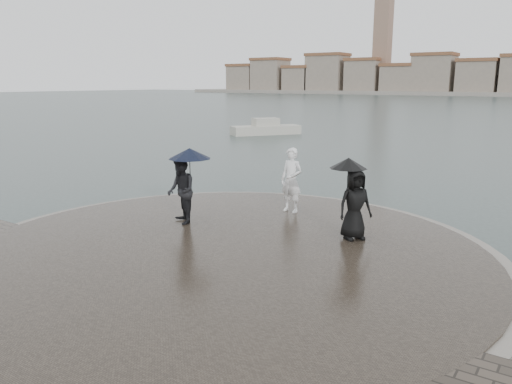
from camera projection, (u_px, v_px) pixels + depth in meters
The scene contains 6 objects.
ground at pixel (101, 323), 8.62m from camera, with size 400.00×400.00×0.00m, color #2B3835.
kerb_ring at pixel (224, 257), 11.42m from camera, with size 12.50×12.50×0.32m, color gray.
quay_tip at pixel (224, 256), 11.42m from camera, with size 11.90×11.90×0.36m, color #2D261E.
statue at pixel (291, 180), 14.45m from camera, with size 0.69×0.45×1.88m, color white.
visitor_left at pixel (183, 181), 13.20m from camera, with size 1.36×1.18×2.04m.
visitor_right at pixel (353, 195), 11.94m from camera, with size 1.18×1.05×1.95m.
Camera 1 is at (6.65, -5.08, 4.08)m, focal length 35.00 mm.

